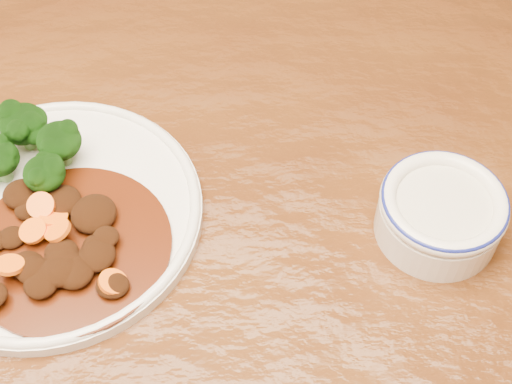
{
  "coord_description": "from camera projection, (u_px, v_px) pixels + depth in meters",
  "views": [
    {
      "loc": [
        0.15,
        -0.31,
        1.32
      ],
      "look_at": [
        0.15,
        0.11,
        0.77
      ],
      "focal_mm": 50.0,
      "sensor_mm": 36.0,
      "label": 1
    }
  ],
  "objects": [
    {
      "name": "broccoli_florets",
      "position": [
        11.0,
        151.0,
        0.69
      ],
      "size": [
        0.15,
        0.11,
        0.05
      ],
      "color": "#6FA455",
      "rests_on": "dinner_plate"
    },
    {
      "name": "dinner_plate",
      "position": [
        52.0,
        213.0,
        0.69
      ],
      "size": [
        0.29,
        0.29,
        0.02
      ],
      "rotation": [
        0.0,
        0.0,
        0.31
      ],
      "color": "white",
      "rests_on": "dining_table"
    },
    {
      "name": "dining_table",
      "position": [
        105.0,
        338.0,
        0.71
      ],
      "size": [
        1.53,
        0.95,
        0.75
      ],
      "rotation": [
        0.0,
        0.0,
        0.04
      ],
      "color": "#552D0F",
      "rests_on": "ground"
    },
    {
      "name": "dip_bowl",
      "position": [
        441.0,
        212.0,
        0.66
      ],
      "size": [
        0.12,
        0.12,
        0.05
      ],
      "rotation": [
        0.0,
        0.0,
        -0.15
      ],
      "color": "white",
      "rests_on": "dining_table"
    },
    {
      "name": "mince_stew",
      "position": [
        62.0,
        244.0,
        0.65
      ],
      "size": [
        0.19,
        0.19,
        0.03
      ],
      "color": "#4A1607",
      "rests_on": "dinner_plate"
    }
  ]
}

